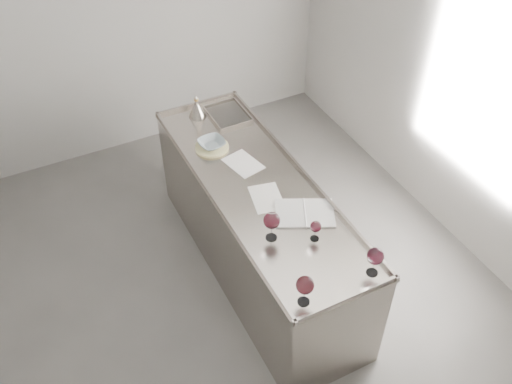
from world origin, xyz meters
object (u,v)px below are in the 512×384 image
wine_glass_middle (272,221)px  notebook (305,213)px  wine_glass_left (305,286)px  wine_glass_right (375,257)px  wine_glass_small (316,227)px  wine_funnel (197,110)px  counter (258,228)px  ceramic_bowl (212,143)px

wine_glass_middle → notebook: bearing=17.0°
wine_glass_left → wine_glass_middle: bearing=82.3°
wine_glass_middle → wine_glass_right: size_ratio=1.04×
wine_glass_right → wine_glass_small: wine_glass_right is taller
notebook → wine_funnel: (-0.22, 1.44, 0.06)m
wine_glass_middle → notebook: size_ratio=0.45×
notebook → wine_glass_left: bearing=-94.7°
wine_glass_left → wine_glass_small: wine_glass_left is taller
counter → wine_glass_right: bearing=-76.4°
ceramic_bowl → wine_funnel: (0.07, 0.46, 0.02)m
wine_glass_right → ceramic_bowl: bearing=103.4°
wine_glass_right → wine_funnel: 2.13m
notebook → wine_glass_middle: bearing=-136.7°
notebook → wine_funnel: 1.46m
wine_glass_middle → wine_glass_small: size_ratio=1.43×
wine_funnel → notebook: bearing=-81.4°
wine_glass_middle → wine_glass_small: (0.26, -0.14, -0.05)m
wine_glass_middle → wine_glass_right: (0.43, -0.56, -0.01)m
wine_glass_small → wine_funnel: bearing=95.2°
wine_glass_small → counter: bearing=97.6°
wine_glass_right → ceramic_bowl: wine_glass_right is taller
wine_glass_middle → wine_glass_small: bearing=-28.7°
counter → wine_funnel: size_ratio=10.83×
counter → wine_glass_middle: (-0.17, -0.52, 0.62)m
wine_glass_left → wine_glass_small: 0.54m
wine_glass_small → notebook: (0.06, 0.24, -0.10)m
counter → wine_glass_small: bearing=-82.4°
wine_glass_small → wine_funnel: (-0.15, 1.68, -0.04)m
wine_glass_small → wine_funnel: size_ratio=0.70×
notebook → ceramic_bowl: 1.03m
wine_glass_right → wine_funnel: (-0.33, 2.10, -0.08)m
wine_glass_left → wine_glass_right: bearing=0.0°
wine_glass_small → wine_glass_right: bearing=-67.6°
wine_glass_right → wine_glass_left: bearing=-180.0°
notebook → ceramic_bowl: size_ratio=2.39×
wine_glass_left → ceramic_bowl: 1.65m
wine_glass_left → wine_funnel: size_ratio=0.97×
wine_glass_left → wine_glass_middle: size_ratio=0.98×
wine_glass_left → notebook: bearing=58.9°
wine_glass_right → notebook: size_ratio=0.43×
counter → wine_glass_small: (0.09, -0.66, 0.58)m
wine_glass_right → wine_glass_small: (-0.17, 0.42, -0.04)m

